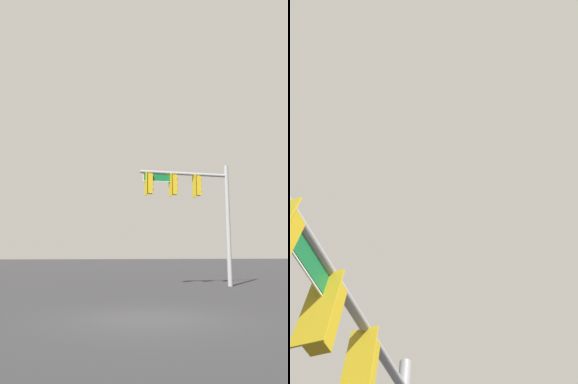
{
  "view_description": "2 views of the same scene",
  "coord_description": "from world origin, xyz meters",
  "views": [
    {
      "loc": [
        3.63,
        9.62,
        1.64
      ],
      "look_at": [
        -3.58,
        -10.07,
        5.24
      ],
      "focal_mm": 35.0,
      "sensor_mm": 36.0,
      "label": 1
    },
    {
      "loc": [
        -0.94,
        -6.67,
        1.84
      ],
      "look_at": [
        -4.28,
        -7.29,
        7.35
      ],
      "focal_mm": 35.0,
      "sensor_mm": 36.0,
      "label": 2
    }
  ],
  "objects": []
}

